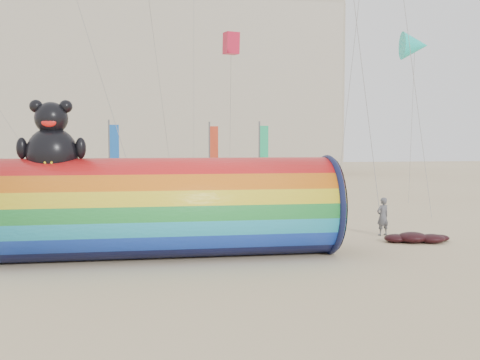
{
  "coord_description": "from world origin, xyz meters",
  "views": [
    {
      "loc": [
        -2.66,
        -18.56,
        3.85
      ],
      "look_at": [
        0.5,
        1.5,
        2.4
      ],
      "focal_mm": 40.0,
      "sensor_mm": 36.0,
      "label": 1
    }
  ],
  "objects": [
    {
      "name": "hotel_building",
      "position": [
        -12.0,
        45.95,
        10.31
      ],
      "size": [
        60.4,
        15.4,
        20.6
      ],
      "color": "#B7AD99",
      "rests_on": "ground"
    },
    {
      "name": "ground",
      "position": [
        0.0,
        0.0,
        0.0
      ],
      "size": [
        160.0,
        160.0,
        0.0
      ],
      "primitive_type": "plane",
      "color": "#CCB58C",
      "rests_on": "ground"
    },
    {
      "name": "fabric_bundle",
      "position": [
        7.21,
        0.43,
        0.17
      ],
      "size": [
        2.62,
        1.35,
        0.41
      ],
      "color": "#34090E",
      "rests_on": "ground"
    },
    {
      "name": "festival_banners",
      "position": [
        0.05,
        16.04,
        2.64
      ],
      "size": [
        10.14,
        2.44,
        5.2
      ],
      "color": "#59595E",
      "rests_on": "ground"
    },
    {
      "name": "windsock_assembly",
      "position": [
        -2.36,
        -0.69,
        1.75
      ],
      "size": [
        11.44,
        3.48,
        5.27
      ],
      "color": "red",
      "rests_on": "ground"
    },
    {
      "name": "kite_handler",
      "position": [
        6.54,
        2.07,
        0.79
      ],
      "size": [
        0.66,
        0.52,
        1.57
      ],
      "primitive_type": "imported",
      "rotation": [
        0.0,
        0.0,
        3.43
      ],
      "color": "#53545A",
      "rests_on": "ground"
    }
  ]
}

